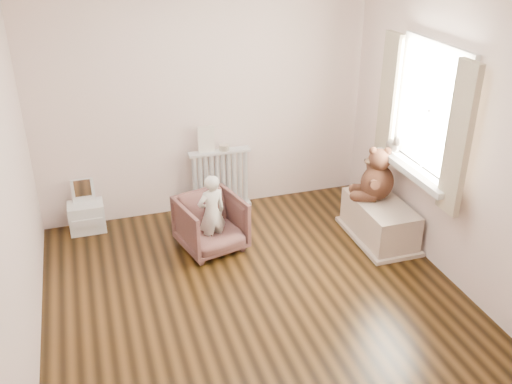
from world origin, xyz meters
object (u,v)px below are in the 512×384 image
object	(u,v)px
child	(212,213)
plush_cat	(394,142)
radiator	(220,178)
armchair	(211,224)
toy_vanity	(85,207)
teddy_bear	(378,175)
toy_bench	(379,221)

from	to	relation	value
child	plush_cat	xyz separation A→B (m)	(1.83, -0.16, 0.58)
radiator	child	size ratio (longest dim) A/B	0.89
radiator	armchair	world-z (taller)	radiator
child	plush_cat	bearing A→B (deg)	161.20
toy_vanity	armchair	bearing A→B (deg)	-32.42
armchair	teddy_bear	size ratio (longest dim) A/B	1.10
radiator	plush_cat	bearing A→B (deg)	-32.52
toy_bench	toy_vanity	bearing A→B (deg)	159.43
plush_cat	armchair	bearing A→B (deg)	155.02
toy_bench	child	bearing A→B (deg)	170.58
teddy_bear	plush_cat	size ratio (longest dim) A/B	2.45
toy_bench	plush_cat	xyz separation A→B (m)	(0.14, 0.12, 0.80)
armchair	toy_bench	bearing A→B (deg)	-24.99
toy_vanity	radiator	bearing A→B (deg)	1.17
radiator	armchair	distance (m)	0.84
armchair	teddy_bear	xyz separation A→B (m)	(1.69, -0.21, 0.39)
child	teddy_bear	xyz separation A→B (m)	(1.69, -0.16, 0.25)
child	plush_cat	distance (m)	1.93
toy_bench	radiator	bearing A→B (deg)	141.66
radiator	armchair	bearing A→B (deg)	-110.97
toy_bench	teddy_bear	distance (m)	0.48
toy_bench	teddy_bear	bearing A→B (deg)	91.55
armchair	toy_vanity	bearing A→B (deg)	133.65
toy_vanity	teddy_bear	world-z (taller)	teddy_bear
armchair	radiator	bearing A→B (deg)	55.10
child	toy_vanity	bearing A→B (deg)	-48.06
child	teddy_bear	bearing A→B (deg)	160.55
child	plush_cat	size ratio (longest dim) A/B	3.60
child	plush_cat	world-z (taller)	plush_cat
toy_vanity	plush_cat	bearing A→B (deg)	-17.55
radiator	child	bearing A→B (deg)	-109.80
child	toy_bench	world-z (taller)	child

